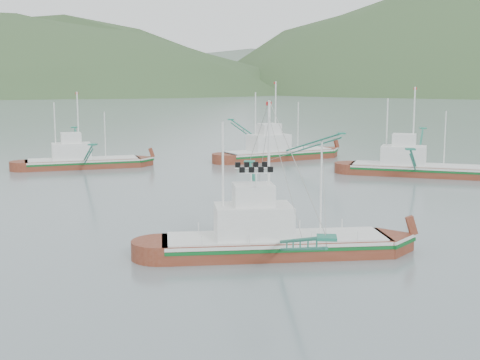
# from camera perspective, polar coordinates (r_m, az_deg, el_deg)

# --- Properties ---
(ground) EXTENTS (1200.00, 1200.00, 0.00)m
(ground) POSITION_cam_1_polar(r_m,az_deg,el_deg) (42.75, -0.74, -5.48)
(ground) COLOR slate
(ground) RESTS_ON ground
(main_boat) EXTENTS (13.98, 24.21, 9.92)m
(main_boat) POSITION_cam_1_polar(r_m,az_deg,el_deg) (39.84, 2.85, -3.94)
(main_boat) COLOR maroon
(main_boat) RESTS_ON ground
(bg_boat_left) EXTENTS (13.23, 22.33, 9.48)m
(bg_boat_left) POSITION_cam_1_polar(r_m,az_deg,el_deg) (79.49, -13.33, 2.38)
(bg_boat_left) COLOR maroon
(bg_boat_left) RESTS_ON ground
(bg_boat_right) EXTENTS (14.37, 24.86, 10.19)m
(bg_boat_right) POSITION_cam_1_polar(r_m,az_deg,el_deg) (73.94, 14.73, 1.76)
(bg_boat_right) COLOR maroon
(bg_boat_right) RESTS_ON ground
(bg_boat_far) EXTENTS (18.68, 23.89, 10.68)m
(bg_boat_far) POSITION_cam_1_polar(r_m,az_deg,el_deg) (85.10, 3.26, 3.25)
(bg_boat_far) COLOR maroon
(bg_boat_far) RESTS_ON ground
(headland_left) EXTENTS (448.00, 308.00, 210.00)m
(headland_left) POSITION_cam_1_polar(r_m,az_deg,el_deg) (441.65, -19.54, 7.02)
(headland_left) COLOR #324E28
(headland_left) RESTS_ON ground
(ridge_distant) EXTENTS (960.00, 400.00, 240.00)m
(ridge_distant) POSITION_cam_1_polar(r_m,az_deg,el_deg) (601.82, 7.80, 7.82)
(ridge_distant) COLOR slate
(ridge_distant) RESTS_ON ground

